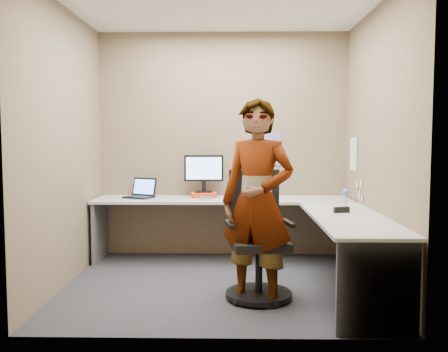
{
  "coord_description": "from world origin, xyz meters",
  "views": [
    {
      "loc": [
        0.14,
        -4.78,
        1.45
      ],
      "look_at": [
        0.03,
        0.25,
        1.05
      ],
      "focal_mm": 40.0,
      "sensor_mm": 36.0,
      "label": 1
    }
  ],
  "objects_px": {
    "office_chair": "(257,247)",
    "person": "(257,202)",
    "desk": "(263,219)",
    "monitor": "(204,170)"
  },
  "relations": [
    {
      "from": "monitor",
      "to": "desk",
      "type": "bearing_deg",
      "value": -51.63
    },
    {
      "from": "monitor",
      "to": "office_chair",
      "type": "distance_m",
      "value": 1.67
    },
    {
      "from": "office_chair",
      "to": "person",
      "type": "distance_m",
      "value": 0.46
    },
    {
      "from": "person",
      "to": "desk",
      "type": "bearing_deg",
      "value": 107.79
    },
    {
      "from": "office_chair",
      "to": "person",
      "type": "bearing_deg",
      "value": -103.05
    },
    {
      "from": "desk",
      "to": "office_chair",
      "type": "bearing_deg",
      "value": -96.96
    },
    {
      "from": "office_chair",
      "to": "person",
      "type": "relative_size",
      "value": 0.63
    },
    {
      "from": "office_chair",
      "to": "person",
      "type": "xyz_separation_m",
      "value": [
        -0.01,
        -0.17,
        0.43
      ]
    },
    {
      "from": "desk",
      "to": "person",
      "type": "bearing_deg",
      "value": -96.36
    },
    {
      "from": "monitor",
      "to": "person",
      "type": "relative_size",
      "value": 0.26
    }
  ]
}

